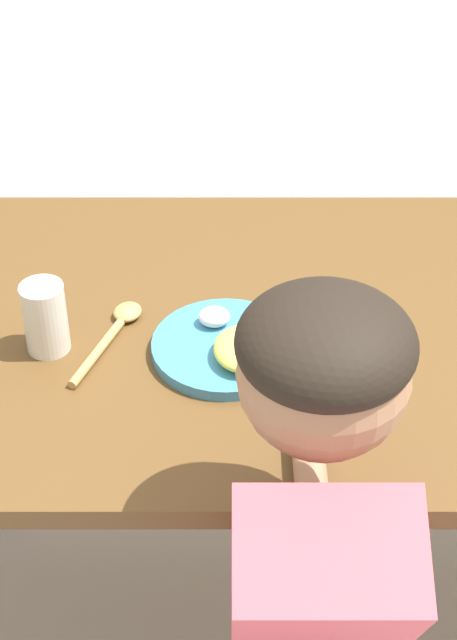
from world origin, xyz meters
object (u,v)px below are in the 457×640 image
at_px(drinking_cup, 48,317).
at_px(fork, 336,360).
at_px(plate, 232,346).
at_px(spoon, 117,329).

bearing_deg(drinking_cup, fork, -4.21).
bearing_deg(plate, fork, -5.24).
relative_size(plate, drinking_cup, 1.97).
xyz_separation_m(fork, spoon, (-0.32, 0.06, 0.01)).
xyz_separation_m(spoon, drinking_cup, (-0.09, -0.03, 0.05)).
distance_m(plate, spoon, 0.18).
relative_size(spoon, drinking_cup, 1.81).
height_order(spoon, drinking_cup, drinking_cup).
relative_size(plate, fork, 1.04).
distance_m(spoon, drinking_cup, 0.11).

